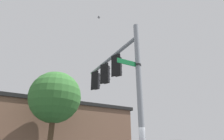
% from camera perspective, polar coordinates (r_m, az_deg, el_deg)
% --- Properties ---
extents(signal_pole, '(0.24, 0.24, 7.27)m').
position_cam_1_polar(signal_pole, '(8.18, 8.19, -8.37)').
color(signal_pole, gray).
rests_on(signal_pole, ground).
extents(mast_arm, '(4.67, 2.71, 0.19)m').
position_cam_1_polar(mast_arm, '(11.29, -0.60, 3.33)').
color(mast_arm, gray).
extents(traffic_light_nearest_pole, '(0.54, 0.49, 1.31)m').
position_cam_1_polar(traffic_light_nearest_pole, '(10.31, 1.67, 1.11)').
color(traffic_light_nearest_pole, black).
extents(traffic_light_mid_inner, '(0.54, 0.49, 1.31)m').
position_cam_1_polar(traffic_light_mid_inner, '(11.39, -1.77, -1.28)').
color(traffic_light_mid_inner, black).
extents(traffic_light_mid_outer, '(0.54, 0.49, 1.31)m').
position_cam_1_polar(traffic_light_mid_outer, '(12.52, -4.60, -3.24)').
color(traffic_light_mid_outer, black).
extents(street_name_sign, '(0.68, 1.09, 0.22)m').
position_cam_1_polar(street_name_sign, '(8.51, 5.94, 1.85)').
color(street_name_sign, '#147238').
extents(bird_flying, '(0.20, 0.24, 0.07)m').
position_cam_1_polar(bird_flying, '(12.28, -3.88, 15.19)').
color(bird_flying, gray).
extents(storefront_building, '(11.94, 14.27, 5.66)m').
position_cam_1_polar(storefront_building, '(19.62, -15.81, -18.44)').
color(storefront_building, brown).
rests_on(storefront_building, ground).
extents(tree_by_storefront, '(3.60, 3.60, 6.98)m').
position_cam_1_polar(tree_by_storefront, '(14.35, -16.33, -7.72)').
color(tree_by_storefront, '#4C3823').
rests_on(tree_by_storefront, ground).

